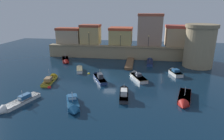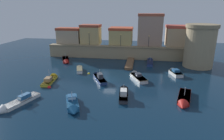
% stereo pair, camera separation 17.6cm
% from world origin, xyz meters
% --- Properties ---
extents(ground_plane, '(99.98, 99.98, 0.00)m').
position_xyz_m(ground_plane, '(0.00, 0.00, 0.00)').
color(ground_plane, '#0C2338').
extents(quay_wall, '(41.64, 2.41, 3.54)m').
position_xyz_m(quay_wall, '(0.00, 17.72, 1.79)').
color(quay_wall, '#9E8966').
rests_on(quay_wall, ground).
extents(old_town_backdrop, '(38.12, 5.89, 9.09)m').
position_xyz_m(old_town_backdrop, '(1.73, 21.12, 6.58)').
color(old_town_backdrop, tan).
rests_on(old_town_backdrop, ground).
extents(fortress_tower, '(7.41, 7.41, 10.26)m').
position_xyz_m(fortress_tower, '(19.85, 12.55, 5.19)').
color(fortress_tower, '#9E8966').
rests_on(fortress_tower, ground).
extents(pier_dock, '(1.80, 9.80, 0.70)m').
position_xyz_m(pier_dock, '(3.30, 11.77, 0.31)').
color(pier_dock, brown).
rests_on(pier_dock, ground).
extents(quay_lamp_0, '(0.32, 0.32, 3.80)m').
position_xyz_m(quay_lamp_0, '(-8.93, 17.72, 6.04)').
color(quay_lamp_0, black).
rests_on(quay_lamp_0, quay_wall).
extents(quay_lamp_1, '(0.32, 0.32, 3.38)m').
position_xyz_m(quay_lamp_1, '(0.18, 17.72, 5.80)').
color(quay_lamp_1, black).
rests_on(quay_lamp_1, quay_wall).
extents(quay_lamp_2, '(0.32, 0.32, 3.18)m').
position_xyz_m(quay_lamp_2, '(7.92, 17.72, 5.68)').
color(quay_lamp_2, black).
rests_on(quay_lamp_2, quay_wall).
extents(moored_boat_0, '(4.48, 6.87, 2.64)m').
position_xyz_m(moored_boat_0, '(-2.24, 0.06, 0.44)').
color(moored_boat_0, navy).
rests_on(moored_boat_0, ground).
extents(moored_boat_1, '(4.28, 6.68, 1.77)m').
position_xyz_m(moored_boat_1, '(5.35, 1.96, 0.41)').
color(moored_boat_1, silver).
rests_on(moored_boat_1, ground).
extents(moored_boat_2, '(1.85, 6.83, 2.51)m').
position_xyz_m(moored_boat_2, '(3.55, -6.57, 0.44)').
color(moored_boat_2, '#333338').
rests_on(moored_boat_2, ground).
extents(moored_boat_3, '(2.28, 6.90, 3.10)m').
position_xyz_m(moored_boat_3, '(-11.47, -2.11, 0.34)').
color(moored_boat_3, gold).
rests_on(moored_boat_3, ground).
extents(moored_boat_4, '(4.12, 6.64, 2.52)m').
position_xyz_m(moored_boat_4, '(-13.93, 11.62, 0.41)').
color(moored_boat_4, red).
rests_on(moored_boat_4, ground).
extents(moored_boat_5, '(1.71, 6.76, 2.43)m').
position_xyz_m(moored_boat_5, '(8.46, 13.88, 0.41)').
color(moored_boat_5, navy).
rests_on(moored_boat_5, ground).
extents(moored_boat_6, '(3.81, 5.90, 2.67)m').
position_xyz_m(moored_boat_6, '(-3.32, -12.11, 0.46)').
color(moored_boat_6, '#195689').
rests_on(moored_boat_6, ground).
extents(moored_boat_7, '(2.97, 4.86, 1.74)m').
position_xyz_m(moored_boat_7, '(13.42, 5.48, 0.49)').
color(moored_boat_7, silver).
rests_on(moored_boat_7, ground).
extents(moored_boat_8, '(3.78, 7.39, 2.44)m').
position_xyz_m(moored_boat_8, '(-11.87, -12.95, 0.34)').
color(moored_boat_8, white).
rests_on(moored_boat_8, ground).
extents(moored_boat_9, '(3.43, 7.27, 2.57)m').
position_xyz_m(moored_boat_9, '(12.95, -7.71, 0.30)').
color(moored_boat_9, red).
rests_on(moored_boat_9, ground).
extents(moored_boat_10, '(2.81, 5.32, 1.15)m').
position_xyz_m(moored_boat_10, '(-7.90, 4.99, 0.40)').
color(moored_boat_10, white).
rests_on(moored_boat_10, ground).
extents(mooring_buoy_0, '(0.68, 0.68, 0.68)m').
position_xyz_m(mooring_buoy_0, '(-10.15, -5.71, 0.00)').
color(mooring_buoy_0, red).
rests_on(mooring_buoy_0, ground).
extents(mooring_buoy_1, '(0.54, 0.54, 0.54)m').
position_xyz_m(mooring_buoy_1, '(-5.12, 2.95, 0.00)').
color(mooring_buoy_1, yellow).
rests_on(mooring_buoy_1, ground).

